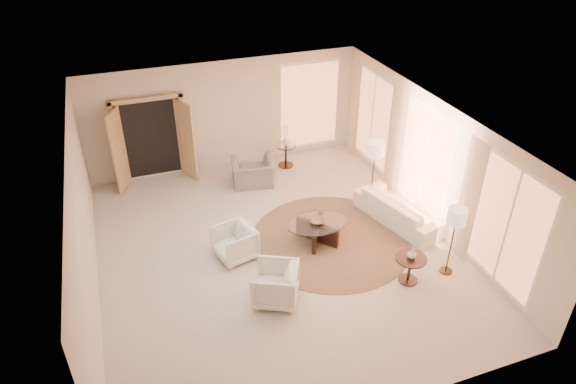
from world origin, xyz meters
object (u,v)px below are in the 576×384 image
object	(u,v)px
coffee_table	(317,229)
side_table	(286,153)
armchair_left	(235,241)
end_table	(410,265)
armchair_right	(275,283)
bowl	(318,221)
floor_lamp_near	(375,152)
sofa	(400,210)
accent_chair	(252,168)
floor_lamp_far	(456,219)
side_vase	(286,141)
end_vase	(412,254)

from	to	relation	value
coffee_table	side_table	size ratio (longest dim) A/B	2.28
armchair_left	end_table	xyz separation A→B (m)	(2.90, -1.83, 0.00)
armchair_right	bowl	distance (m)	1.95
floor_lamp_near	bowl	distance (m)	2.09
armchair_right	bowl	world-z (taller)	armchair_right
coffee_table	end_table	size ratio (longest dim) A/B	2.37
sofa	accent_chair	world-z (taller)	accent_chair
coffee_table	floor_lamp_near	distance (m)	2.19
end_table	floor_lamp_far	world-z (taller)	floor_lamp_far
side_vase	sofa	bearing A→B (deg)	-65.49
armchair_right	bowl	size ratio (longest dim) A/B	2.55
armchair_right	end_vase	world-z (taller)	armchair_right
floor_lamp_near	end_vase	world-z (taller)	floor_lamp_near
accent_chair	floor_lamp_far	bearing A→B (deg)	129.80
floor_lamp_far	armchair_right	bearing A→B (deg)	173.26
armchair_right	side_vase	distance (m)	5.07
armchair_left	floor_lamp_far	bearing A→B (deg)	50.10
armchair_left	floor_lamp_far	xyz separation A→B (m)	(3.74, -1.85, 0.86)
floor_lamp_far	sofa	bearing A→B (deg)	90.00
side_table	side_vase	xyz separation A→B (m)	(0.00, 0.00, 0.35)
end_vase	floor_lamp_far	bearing A→B (deg)	-1.37
armchair_left	side_vase	world-z (taller)	side_vase
end_table	sofa	bearing A→B (deg)	64.97
armchair_left	side_table	distance (m)	3.95
side_table	floor_lamp_near	bearing A→B (deg)	-64.25
accent_chair	bowl	bearing A→B (deg)	112.21
side_vase	armchair_left	bearing A→B (deg)	-124.64
armchair_right	accent_chair	world-z (taller)	accent_chair
floor_lamp_near	floor_lamp_far	bearing A→B (deg)	-83.55
accent_chair	bowl	size ratio (longest dim) A/B	3.26
accent_chair	armchair_left	bearing A→B (deg)	76.17
end_table	side_vase	xyz separation A→B (m)	(-0.66, 5.07, 0.34)
accent_chair	side_table	distance (m)	1.25
armchair_right	accent_chair	size ratio (longest dim) A/B	0.78
armchair_left	side_vase	distance (m)	3.96
sofa	accent_chair	distance (m)	3.72
floor_lamp_near	side_vase	distance (m)	2.85
sofa	accent_chair	size ratio (longest dim) A/B	2.08
bowl	end_vase	bearing A→B (deg)	-56.50
armchair_left	floor_lamp_near	world-z (taller)	floor_lamp_near
floor_lamp_near	side_vase	bearing A→B (deg)	115.75
accent_chair	side_vase	bearing A→B (deg)	-140.88
coffee_table	end_vase	world-z (taller)	end_vase
sofa	side_vase	distance (m)	3.63
accent_chair	side_table	bearing A→B (deg)	-140.88
coffee_table	side_table	bearing A→B (deg)	81.61
sofa	bowl	xyz separation A→B (m)	(-1.99, -0.05, 0.20)
sofa	end_table	distance (m)	1.98
accent_chair	side_vase	xyz separation A→B (m)	(1.09, 0.61, 0.27)
side_table	bowl	distance (m)	3.37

